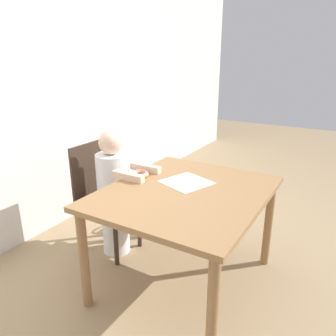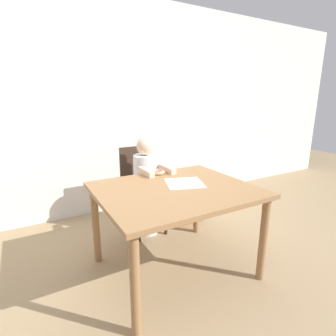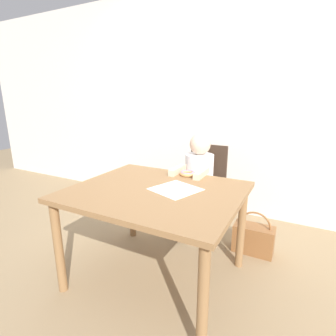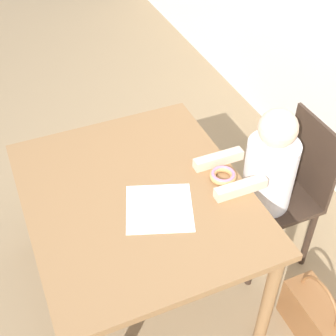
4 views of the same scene
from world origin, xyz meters
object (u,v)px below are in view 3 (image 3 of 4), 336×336
chair (203,190)px  handbag (253,238)px  child_figure (198,189)px  donut (187,173)px

chair → handbag: (0.52, -0.10, -0.32)m
child_figure → handbag: size_ratio=2.65×
chair → donut: bearing=-90.6°
chair → handbag: chair is taller
chair → handbag: 0.62m
chair → donut: (-0.00, -0.38, 0.27)m
handbag → child_figure: bearing=-177.8°
child_figure → donut: 0.33m
chair → child_figure: size_ratio=0.87×
handbag → donut: bearing=-152.2°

